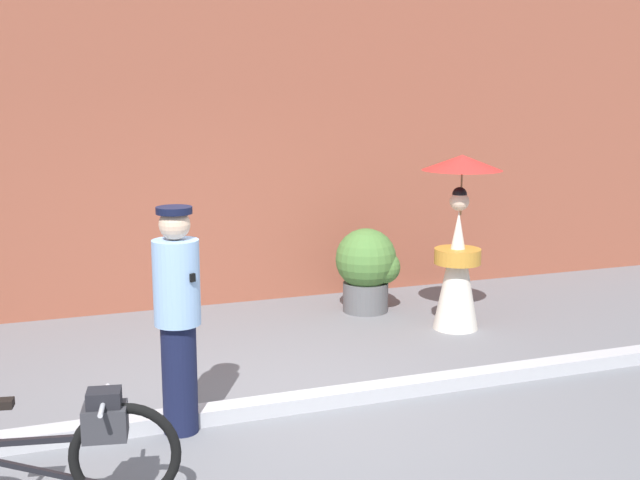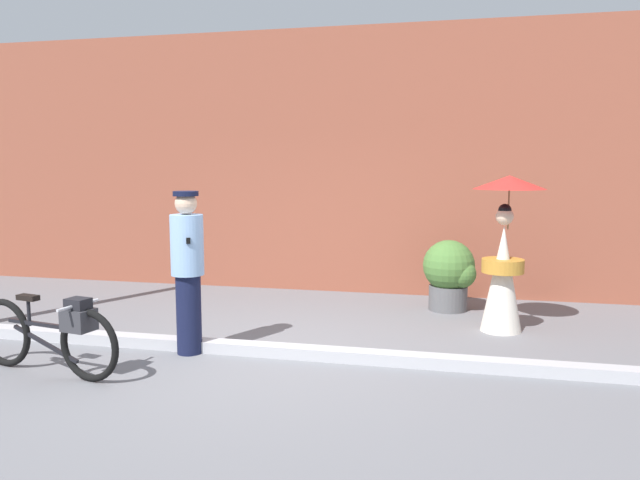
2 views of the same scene
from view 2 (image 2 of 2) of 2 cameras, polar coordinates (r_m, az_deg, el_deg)
The scene contains 7 objects.
ground_plane at distance 6.48m, azimuth -4.79°, elevation -10.67°, with size 30.00×30.00×0.00m, color slate.
building_wall at distance 9.63m, azimuth 1.57°, elevation 7.27°, with size 14.00×0.40×4.03m, color brown.
sidewalk_curb at distance 6.46m, azimuth -4.79°, elevation -10.16°, with size 14.00×0.20×0.12m, color #B2B2B7.
bicycle_near_officer at distance 6.31m, azimuth -23.71°, elevation -7.96°, with size 1.73×0.51×0.76m.
person_officer at distance 6.48m, azimuth -12.23°, elevation -2.53°, with size 0.34×0.35×1.70m.
person_with_parasol at distance 7.51m, azimuth 16.78°, elevation -1.09°, with size 0.84×0.84×1.85m.
potted_plant_by_door at distance 8.48m, azimuth 12.02°, elevation -2.98°, with size 0.71×0.70×0.96m.
Camera 2 is at (1.89, -5.88, 1.96)m, focal length 34.36 mm.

